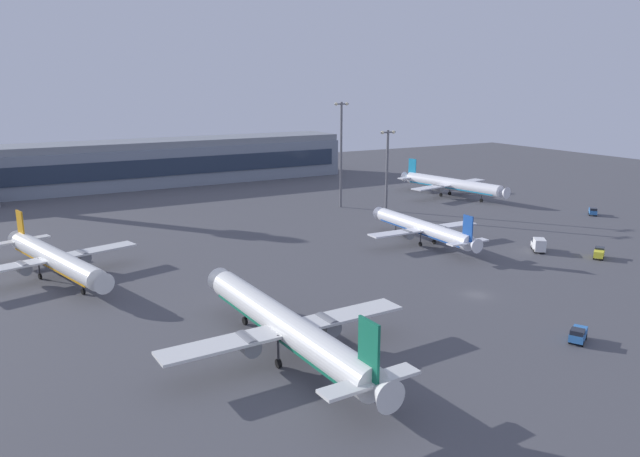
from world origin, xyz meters
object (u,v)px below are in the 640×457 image
(airplane_mid_apron, at_px, (423,228))
(catering_truck, at_px, (539,244))
(airplane_near_gate, at_px, (54,258))
(baggage_tractor, at_px, (578,334))
(apron_light_west, at_px, (341,149))
(airplane_far_stand, at_px, (286,326))
(airplane_terminal_side, at_px, (451,184))
(maintenance_van, at_px, (599,253))
(apron_light_east, at_px, (387,168))
(cargo_loader, at_px, (593,211))

(airplane_mid_apron, height_order, catering_truck, airplane_mid_apron)
(airplane_near_gate, relative_size, baggage_tractor, 9.11)
(apron_light_west, bearing_deg, airplane_mid_apron, -96.27)
(airplane_far_stand, relative_size, airplane_near_gate, 1.12)
(catering_truck, distance_m, baggage_tractor, 50.21)
(airplane_far_stand, xyz_separation_m, airplane_mid_apron, (54.58, 39.22, -0.88))
(airplane_terminal_side, relative_size, maintenance_van, 9.36)
(baggage_tractor, distance_m, apron_light_west, 104.60)
(baggage_tractor, bearing_deg, airplane_terminal_side, -60.59)
(airplane_terminal_side, height_order, baggage_tractor, airplane_terminal_side)
(airplane_near_gate, bearing_deg, baggage_tractor, 117.52)
(maintenance_van, xyz_separation_m, baggage_tractor, (-40.65, -27.00, 0.00))
(airplane_mid_apron, bearing_deg, apron_light_east, 73.16)
(airplane_near_gate, xyz_separation_m, cargo_loader, (140.65, -11.99, -2.92))
(apron_light_east, bearing_deg, airplane_far_stand, -133.50)
(airplane_terminal_side, height_order, catering_truck, airplane_terminal_side)
(maintenance_van, bearing_deg, airplane_near_gate, -144.73)
(catering_truck, xyz_separation_m, baggage_tractor, (-33.66, -37.26, -0.40))
(airplane_mid_apron, height_order, apron_light_east, apron_light_east)
(airplane_far_stand, relative_size, apron_light_east, 1.92)
(airplane_far_stand, xyz_separation_m, baggage_tractor, (39.38, -16.06, -3.34))
(airplane_mid_apron, xyz_separation_m, apron_light_east, (8.84, 27.60, 10.32))
(airplane_mid_apron, bearing_deg, baggage_tractor, -104.46)
(apron_light_east, bearing_deg, maintenance_van, -73.44)
(cargo_loader, bearing_deg, maintenance_van, 86.64)
(airplane_mid_apron, xyz_separation_m, maintenance_van, (25.45, -28.28, -2.46))
(cargo_loader, bearing_deg, airplane_far_stand, 66.94)
(catering_truck, height_order, apron_light_east, apron_light_east)
(airplane_far_stand, relative_size, airplane_mid_apron, 1.24)
(airplane_mid_apron, distance_m, airplane_terminal_side, 63.06)
(apron_light_east, bearing_deg, baggage_tractor, -106.17)
(airplane_terminal_side, xyz_separation_m, maintenance_van, (-20.35, -71.61, -2.95))
(airplane_mid_apron, relative_size, apron_light_west, 1.19)
(apron_light_west, height_order, apron_light_east, apron_light_west)
(apron_light_west, bearing_deg, airplane_near_gate, -158.56)
(airplane_far_stand, xyz_separation_m, airplane_terminal_side, (100.38, 82.55, -0.38))
(catering_truck, bearing_deg, airplane_terminal_side, 104.67)
(catering_truck, distance_m, apron_light_east, 48.24)
(cargo_loader, bearing_deg, catering_truck, 71.61)
(cargo_loader, bearing_deg, apron_light_east, 21.46)
(airplane_terminal_side, distance_m, apron_light_east, 41.36)
(catering_truck, bearing_deg, airplane_mid_apron, 174.38)
(maintenance_van, xyz_separation_m, apron_light_east, (-16.61, 55.88, 12.78))
(baggage_tractor, relative_size, apron_light_west, 0.15)
(airplane_terminal_side, xyz_separation_m, baggage_tractor, (-61.00, -98.61, -2.95))
(apron_light_east, bearing_deg, apron_light_west, 101.61)
(maintenance_van, distance_m, catering_truck, 12.41)
(airplane_far_stand, bearing_deg, airplane_near_gate, 111.72)
(airplane_terminal_side, bearing_deg, maintenance_van, 63.98)
(airplane_terminal_side, distance_m, cargo_loader, 45.28)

